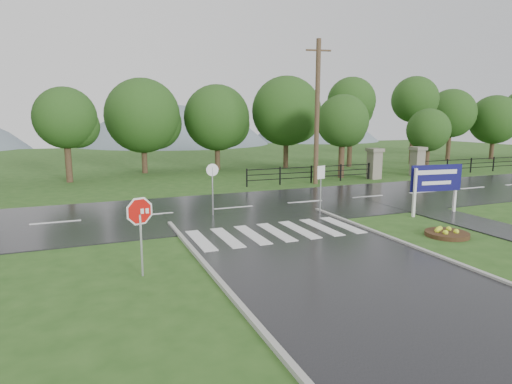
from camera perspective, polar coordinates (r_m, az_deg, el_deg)
name	(u,v)px	position (r m, az deg, el deg)	size (l,w,h in m)	color
ground	(351,277)	(12.52, 12.50, -11.06)	(120.00, 120.00, 0.00)	#284F1A
main_road	(234,208)	(21.17, -3.01, -2.21)	(90.00, 8.00, 0.04)	black
walkway	(461,220)	(20.90, 25.63, -3.34)	(2.20, 11.00, 0.04)	#272729
crosswalk	(276,232)	(16.64, 2.68, -5.34)	(6.50, 2.80, 0.02)	silver
pillar_west	(374,163)	(32.48, 15.51, 3.77)	(1.00, 1.00, 2.24)	gray
pillar_east	(417,161)	(35.06, 20.72, 3.91)	(1.00, 1.00, 2.24)	gray
fence_west	(311,172)	(29.63, 7.38, 2.61)	(9.58, 0.08, 1.20)	black
hills	(150,233)	(77.87, -13.89, -5.29)	(102.00, 48.00, 48.00)	slate
treeline	(188,174)	(34.73, -9.06, 2.42)	(83.20, 5.20, 10.00)	#1C4013
stop_sign	(140,218)	(12.28, -15.21, -3.32)	(1.02, 0.37, 2.41)	#939399
estate_billboard	(436,181)	(21.20, 22.90, 1.42)	(2.64, 0.38, 2.32)	silver
flower_bed	(447,233)	(17.78, 24.11, -5.02)	(1.60, 1.60, 0.32)	#332111
reg_sign_small	(321,180)	(20.03, 8.64, 1.59)	(0.48, 0.17, 2.24)	#939399
reg_sign_round	(213,184)	(19.35, -5.82, 1.13)	(0.56, 0.07, 2.40)	#939399
utility_pole_east	(317,112)	(28.99, 8.15, 10.52)	(1.67, 0.44, 9.45)	#473523
entrance_tree_left	(343,121)	(32.45, 11.48, 9.24)	(3.84, 3.84, 6.13)	#3D2B1C
entrance_tree_right	(428,130)	(37.61, 22.00, 7.64)	(3.44, 3.44, 5.17)	#3D2B1C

